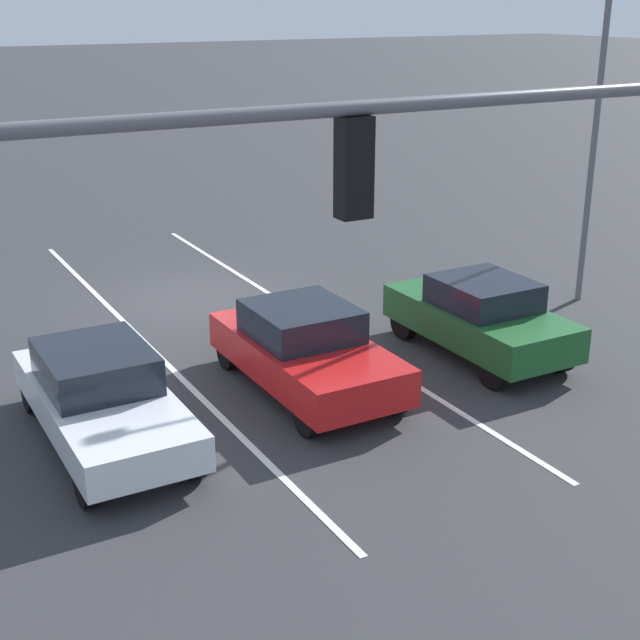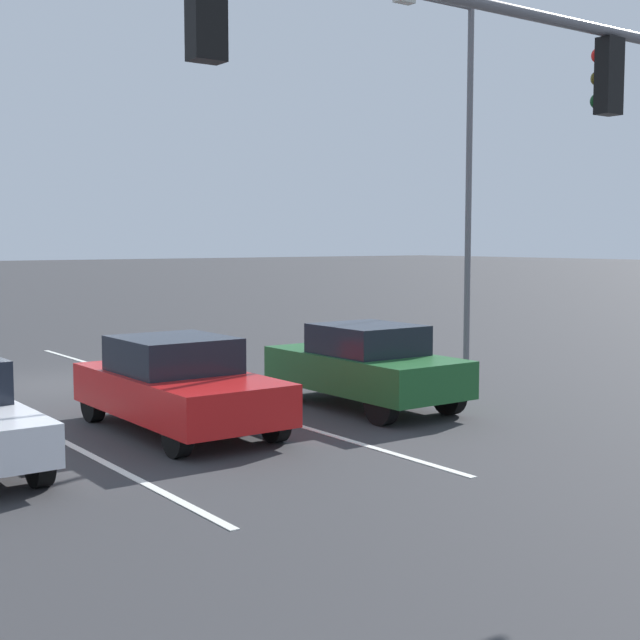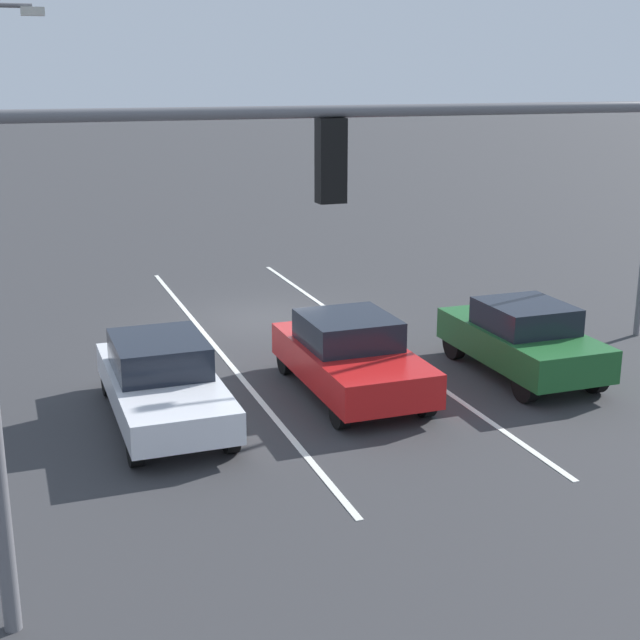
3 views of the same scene
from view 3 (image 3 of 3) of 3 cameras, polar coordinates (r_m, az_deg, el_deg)
The scene contains 7 objects.
ground_plane at distance 22.97m, azimuth -3.42°, elevation 0.08°, with size 240.00×240.00×0.00m, color #333335.
lane_stripe_left_divider at distance 21.42m, azimuth 3.06°, elevation -1.06°, with size 0.12×16.72×0.01m, color silver.
lane_stripe_center_divider at distance 20.34m, azimuth -6.43°, elevation -2.05°, with size 0.12×16.72×0.01m, color silver.
car_darkgreen_leftlane_front at distance 18.98m, azimuth 12.82°, elevation -1.13°, with size 1.84×4.08×1.56m.
car_red_midlane_front at distance 17.49m, azimuth 1.95°, elevation -2.29°, with size 1.94×4.30×1.54m.
car_white_rightlane_front at distance 16.39m, azimuth -10.07°, elevation -3.82°, with size 1.83×4.65×1.49m.
traffic_signal_gantry at distance 10.41m, azimuth 2.45°, elevation 7.24°, with size 13.15×0.37×6.25m.
Camera 3 is at (6.22, 21.24, 6.14)m, focal length 50.00 mm.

